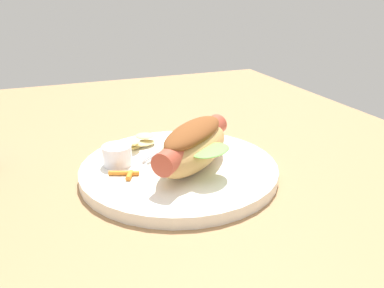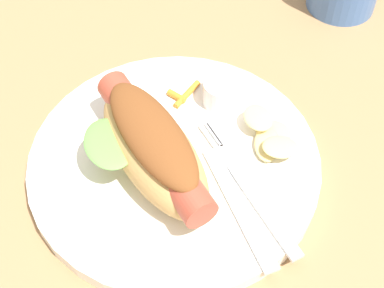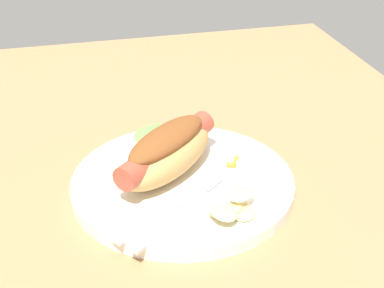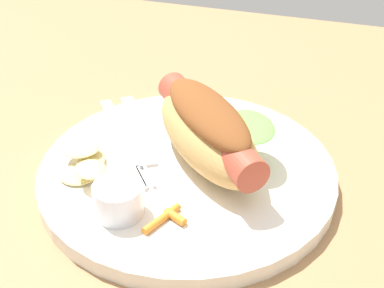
{
  "view_description": "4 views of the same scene",
  "coord_description": "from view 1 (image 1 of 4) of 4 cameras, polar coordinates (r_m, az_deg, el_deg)",
  "views": [
    {
      "loc": [
        -51.37,
        18.43,
        25.37
      ],
      "look_at": [
        -4.22,
        0.02,
        4.89
      ],
      "focal_mm": 37.15,
      "sensor_mm": 36.0,
      "label": 1
    },
    {
      "loc": [
        5.11,
        -29.01,
        44.25
      ],
      "look_at": [
        -1.57,
        2.02,
        3.61
      ],
      "focal_mm": 52.39,
      "sensor_mm": 36.0,
      "label": 2
    },
    {
      "loc": [
        55.47,
        -11.81,
        41.24
      ],
      "look_at": [
        -2.87,
        2.72,
        6.56
      ],
      "focal_mm": 54.0,
      "sensor_mm": 36.0,
      "label": 3
    },
    {
      "loc": [
        -15.86,
        38.58,
        30.45
      ],
      "look_at": [
        -3.58,
        1.24,
        3.86
      ],
      "focal_mm": 48.34,
      "sensor_mm": 36.0,
      "label": 4
    }
  ],
  "objects": [
    {
      "name": "ground_plane",
      "position": [
        0.61,
        -1.44,
        -3.68
      ],
      "size": [
        120.0,
        90.0,
        1.8
      ],
      "primitive_type": "cube",
      "color": "#9E754C"
    },
    {
      "name": "plate",
      "position": [
        0.57,
        -1.86,
        -3.7
      ],
      "size": [
        27.79,
        27.79,
        1.6
      ],
      "primitive_type": "cylinder",
      "color": "white",
      "rests_on": "ground_plane"
    },
    {
      "name": "hot_dog",
      "position": [
        0.54,
        -0.06,
        -0.14
      ],
      "size": [
        15.67,
        16.3,
        6.33
      ],
      "rotation": [
        0.0,
        0.0,
        2.31
      ],
      "color": "tan",
      "rests_on": "plate"
    },
    {
      "name": "sauce_ramekin",
      "position": [
        0.57,
        -10.7,
        -1.58
      ],
      "size": [
        4.12,
        4.12,
        2.83
      ],
      "primitive_type": "cylinder",
      "color": "white",
      "rests_on": "plate"
    },
    {
      "name": "fork",
      "position": [
        0.63,
        -2.33,
        0.15
      ],
      "size": [
        11.51,
        13.45,
        0.4
      ],
      "rotation": [
        0.0,
        0.0,
        2.27
      ],
      "color": "silver",
      "rests_on": "plate"
    },
    {
      "name": "knife",
      "position": [
        0.63,
        -0.35,
        0.21
      ],
      "size": [
        8.6,
        11.92,
        0.36
      ],
      "primitive_type": "cube",
      "rotation": [
        0.0,
        0.0,
        2.16
      ],
      "color": "silver",
      "rests_on": "plate"
    },
    {
      "name": "chips_pile",
      "position": [
        0.63,
        -7.87,
        0.33
      ],
      "size": [
        6.7,
        6.95,
        2.0
      ],
      "color": "#DDC87C",
      "rests_on": "plate"
    },
    {
      "name": "carrot_garnish",
      "position": [
        0.54,
        -9.45,
        -4.26
      ],
      "size": [
        3.14,
        4.0,
        0.7
      ],
      "color": "orange",
      "rests_on": "plate"
    }
  ]
}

